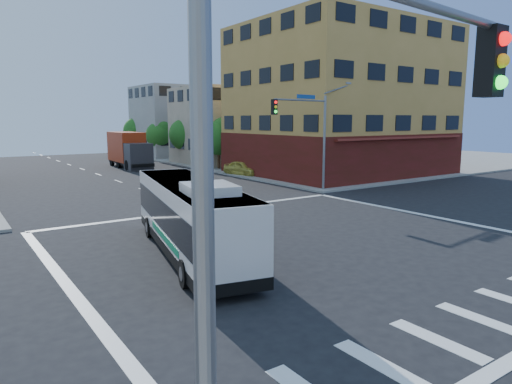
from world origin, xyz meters
TOP-DOWN VIEW (x-y plane):
  - ground at (0.00, 0.00)m, footprint 120.00×120.00m
  - sidewalk_ne at (35.00, 35.00)m, footprint 50.00×50.00m
  - corner_building_ne at (19.99, 18.48)m, footprint 18.10×15.44m
  - building_east_near at (16.98, 33.98)m, footprint 12.06×10.06m
  - building_east_far at (16.98, 47.98)m, footprint 12.06×10.06m
  - signal_mast_ne at (9.08, 10.62)m, footprint 7.91×1.13m
  - signal_mast_sw at (-9.08, -10.64)m, footprint 7.91×1.01m
  - street_tree_a at (11.90, 27.92)m, footprint 3.60×3.60m
  - street_tree_b at (11.90, 35.92)m, footprint 3.80×3.80m
  - street_tree_c at (11.90, 43.92)m, footprint 3.40×3.40m
  - street_tree_d at (11.90, 51.92)m, footprint 4.00×4.00m
  - transit_bus at (-4.68, 1.77)m, footprint 4.54×10.95m
  - box_truck at (4.80, 35.66)m, footprint 2.85×8.76m
  - parked_car at (11.05, 22.16)m, footprint 2.41×4.41m

SIDE VIEW (x-z plane):
  - ground at x=0.00m, z-range 0.00..0.00m
  - sidewalk_ne at x=35.00m, z-range 0.00..0.15m
  - parked_car at x=11.05m, z-range 0.00..1.42m
  - transit_bus at x=-4.68m, z-range -0.03..3.13m
  - box_truck at x=4.80m, z-range -0.06..3.85m
  - street_tree_c at x=11.90m, z-range 0.82..6.11m
  - street_tree_a at x=11.90m, z-range 0.83..6.35m
  - street_tree_b at x=11.90m, z-range 0.85..6.65m
  - street_tree_d at x=11.90m, z-range 0.87..6.90m
  - building_east_near at x=16.98m, z-range 0.01..9.01m
  - signal_mast_ne at x=9.08m, z-range 0.95..9.02m
  - signal_mast_sw at x=-9.08m, z-range 0.95..9.02m
  - building_east_far at x=16.98m, z-range 0.01..10.01m
  - corner_building_ne at x=19.99m, z-range -1.11..12.89m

